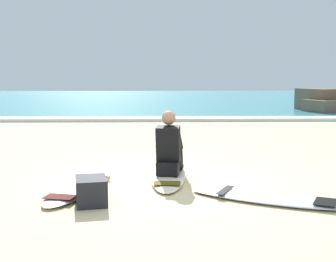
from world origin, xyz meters
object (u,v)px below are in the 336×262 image
at_px(surfer_seated, 169,149).
at_px(surfboard_spare_far, 270,198).
at_px(beach_bag, 91,191).
at_px(surfboard_main, 168,174).
at_px(surfboard_spare_near, 80,187).

bearing_deg(surfer_seated, surfboard_spare_far, -46.27).
distance_m(surfer_seated, beach_bag, 1.67).
bearing_deg(beach_bag, surfer_seated, 54.06).
relative_size(surfboard_main, surfer_seated, 2.43).
height_order(surfboard_main, surfboard_spare_near, same).
xyz_separation_m(surfboard_main, surfer_seated, (0.01, -0.11, 0.40)).
relative_size(surfboard_main, surfboard_spare_near, 1.10).
height_order(surfboard_spare_near, surfboard_spare_far, same).
relative_size(surfer_seated, surfboard_spare_near, 0.45).
height_order(surfboard_main, beach_bag, beach_bag).
bearing_deg(beach_bag, surfboard_spare_near, 110.27).
relative_size(surfer_seated, surfboard_spare_far, 0.46).
distance_m(surfer_seated, surfboard_spare_far, 1.79).
distance_m(surfboard_main, surfboard_spare_near, 1.43).
height_order(surfer_seated, surfboard_spare_near, surfer_seated).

